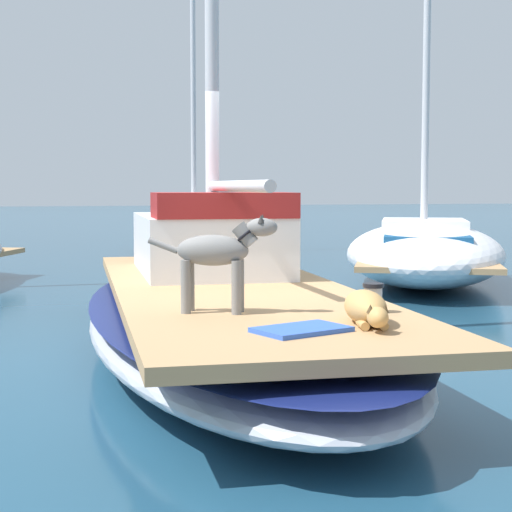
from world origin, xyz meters
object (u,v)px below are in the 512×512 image
at_px(sailboat_main, 229,321).
at_px(deck_winch, 373,299).
at_px(moored_boat_far_astern, 197,233).
at_px(dog_tan, 367,308).
at_px(deck_towel, 302,329).
at_px(moored_boat_starboard_side, 424,250).
at_px(dog_grey, 219,254).

height_order(sailboat_main, deck_winch, deck_winch).
bearing_deg(moored_boat_far_astern, dog_tan, -95.76).
height_order(dog_tan, moored_boat_far_astern, moored_boat_far_astern).
distance_m(deck_towel, moored_boat_starboard_side, 8.65).
height_order(dog_tan, moored_boat_starboard_side, moored_boat_starboard_side).
bearing_deg(dog_tan, sailboat_main, 99.91).
distance_m(dog_tan, dog_grey, 1.15).
height_order(dog_grey, moored_boat_starboard_side, moored_boat_starboard_side).
bearing_deg(dog_grey, moored_boat_starboard_side, 53.99).
height_order(dog_tan, deck_towel, dog_tan).
height_order(deck_towel, moored_boat_far_astern, moored_boat_far_astern).
xyz_separation_m(sailboat_main, deck_winch, (0.65, -1.85, 0.42)).
height_order(sailboat_main, dog_tan, dog_tan).
height_order(dog_grey, moored_boat_far_astern, moored_boat_far_astern).
bearing_deg(sailboat_main, deck_winch, -70.75).
height_order(moored_boat_far_astern, moored_boat_starboard_side, moored_boat_starboard_side).
relative_size(sailboat_main, dog_tan, 7.72).
height_order(dog_grey, deck_winch, dog_grey).
bearing_deg(dog_tan, dog_grey, 138.19).
relative_size(sailboat_main, deck_winch, 34.90).
bearing_deg(deck_winch, moored_boat_far_astern, 85.06).
xyz_separation_m(dog_grey, moored_boat_starboard_side, (4.75, 6.53, -0.55)).
distance_m(deck_winch, moored_boat_starboard_side, 7.73).
relative_size(dog_tan, dog_grey, 1.06).
relative_size(moored_boat_far_astern, moored_boat_starboard_side, 0.84).
bearing_deg(sailboat_main, dog_grey, -104.91).
xyz_separation_m(dog_grey, moored_boat_far_astern, (2.21, 12.95, -0.58)).
xyz_separation_m(dog_tan, deck_winch, (0.24, 0.47, -0.01)).
xyz_separation_m(sailboat_main, moored_boat_far_astern, (1.79, 11.37, 0.16)).
distance_m(deck_towel, moored_boat_far_astern, 13.98).
relative_size(dog_grey, moored_boat_starboard_side, 0.12).
xyz_separation_m(moored_boat_far_astern, moored_boat_starboard_side, (2.54, -6.42, 0.03)).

